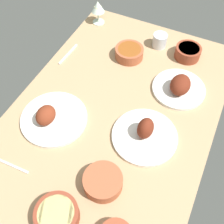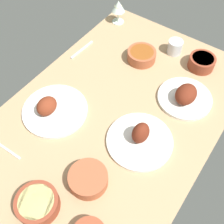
# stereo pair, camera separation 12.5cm
# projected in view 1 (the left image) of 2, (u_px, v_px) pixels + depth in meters

# --- Properties ---
(dining_table) EXTENTS (1.40, 0.90, 0.04)m
(dining_table) POSITION_uv_depth(u_px,v_px,m) (112.00, 117.00, 1.28)
(dining_table) COLOR tan
(dining_table) RESTS_ON ground
(plate_far_side) EXTENTS (0.30, 0.30, 0.09)m
(plate_far_side) POSITION_uv_depth(u_px,v_px,m) (52.00, 117.00, 1.23)
(plate_far_side) COLOR silver
(plate_far_side) RESTS_ON dining_table
(plate_center_main) EXTENTS (0.28, 0.28, 0.11)m
(plate_center_main) POSITION_uv_depth(u_px,v_px,m) (145.00, 134.00, 1.18)
(plate_center_main) COLOR silver
(plate_center_main) RESTS_ON dining_table
(plate_near_viewer) EXTENTS (0.26, 0.26, 0.10)m
(plate_near_viewer) POSITION_uv_depth(u_px,v_px,m) (179.00, 87.00, 1.32)
(plate_near_viewer) COLOR silver
(plate_near_viewer) RESTS_ON dining_table
(bowl_soup) EXTENTS (0.15, 0.15, 0.06)m
(bowl_soup) POSITION_uv_depth(u_px,v_px,m) (129.00, 52.00, 1.46)
(bowl_soup) COLOR #A35133
(bowl_soup) RESTS_ON dining_table
(bowl_potatoes) EXTENTS (0.16, 0.16, 0.06)m
(bowl_potatoes) POSITION_uv_depth(u_px,v_px,m) (57.00, 215.00, 0.97)
(bowl_potatoes) COLOR brown
(bowl_potatoes) RESTS_ON dining_table
(bowl_cream) EXTENTS (0.13, 0.13, 0.06)m
(bowl_cream) POSITION_uv_depth(u_px,v_px,m) (188.00, 52.00, 1.46)
(bowl_cream) COLOR brown
(bowl_cream) RESTS_ON dining_table
(bowl_sauce) EXTENTS (0.15, 0.15, 0.06)m
(bowl_sauce) POSITION_uv_depth(u_px,v_px,m) (103.00, 181.00, 1.05)
(bowl_sauce) COLOR #A35133
(bowl_sauce) RESTS_ON dining_table
(wine_glass) EXTENTS (0.08, 0.08, 0.14)m
(wine_glass) POSITION_uv_depth(u_px,v_px,m) (98.00, 8.00, 1.58)
(wine_glass) COLOR silver
(wine_glass) RESTS_ON dining_table
(water_tumbler) EXTENTS (0.08, 0.08, 0.08)m
(water_tumbler) POSITION_uv_depth(u_px,v_px,m) (160.00, 41.00, 1.50)
(water_tumbler) COLOR silver
(water_tumbler) RESTS_ON dining_table
(fork_loose) EXTENTS (0.17, 0.02, 0.01)m
(fork_loose) POSITION_uv_depth(u_px,v_px,m) (68.00, 54.00, 1.49)
(fork_loose) COLOR silver
(fork_loose) RESTS_ON dining_table
(spoon_loose) EXTENTS (0.01, 0.17, 0.01)m
(spoon_loose) POSITION_uv_depth(u_px,v_px,m) (11.00, 165.00, 1.11)
(spoon_loose) COLOR silver
(spoon_loose) RESTS_ON dining_table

